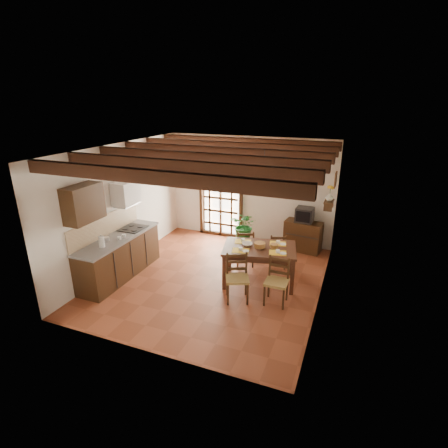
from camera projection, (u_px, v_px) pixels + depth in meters
The scene contains 25 objects.
ground_plane at pixel (213, 279), 7.62m from camera, with size 5.00×5.00×0.00m, color brown.
room_shell at pixel (212, 199), 7.00m from camera, with size 4.52×5.02×2.81m.
ceiling_beams at pixel (212, 155), 6.69m from camera, with size 4.50×4.34×0.20m.
french_door at pixel (221, 195), 9.63m from camera, with size 1.26×0.11×2.32m.
kitchen_counter at pixel (120, 256), 7.61m from camera, with size 0.64×2.25×1.38m.
upper_cabinet at pixel (83, 203), 6.56m from camera, with size 0.35×0.80×0.70m, color #341F10.
range_hood at pixel (126, 193), 7.69m from camera, with size 0.38×0.60×0.54m.
counter_items at pixel (120, 234), 7.52m from camera, with size 0.50×1.43×0.25m.
dining_table at pixel (259, 252), 7.26m from camera, with size 1.66×1.27×0.81m.
chair_near_left at pixel (237, 286), 6.75m from camera, with size 0.56×0.55×0.94m.
chair_near_right at pixel (276, 289), 6.65m from camera, with size 0.43×0.41×0.91m.
chair_far_left at pixel (245, 254), 8.17m from camera, with size 0.53×0.51×0.88m.
chair_far_right at pixel (277, 256), 8.07m from camera, with size 0.49×0.48×0.84m.
table_setting at pixel (260, 243), 7.20m from camera, with size 1.08×0.72×0.10m.
table_bowl at pixel (247, 244), 7.30m from camera, with size 0.22×0.22×0.05m, color white.
sideboard at pixel (303, 236), 8.90m from camera, with size 0.92×0.41×0.78m, color #341F10.
crt_tv at pixel (305, 215), 8.69m from camera, with size 0.44×0.41×0.36m.
fuse_box at pixel (307, 182), 8.67m from camera, with size 0.25×0.03×0.32m, color white.
plant_pot at pixel (244, 242), 9.24m from camera, with size 0.36×0.36×0.22m, color maroon.
potted_plant at pixel (245, 226), 9.08m from camera, with size 1.83×1.57×2.04m, color #144C19.
wall_shelf at pixel (329, 203), 7.76m from camera, with size 0.20×0.42×0.20m.
shelf_vase at pixel (330, 197), 7.71m from camera, with size 0.15×0.15×0.15m, color #B2BFB2.
shelf_flowers at pixel (331, 188), 7.64m from camera, with size 0.14×0.14×0.36m.
framed_picture at pixel (336, 180), 7.55m from camera, with size 0.03×0.32×0.32m.
pendant_lamp at pixel (263, 186), 6.88m from camera, with size 0.36×0.36×0.84m.
Camera 1 is at (2.70, -6.19, 3.75)m, focal length 28.00 mm.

